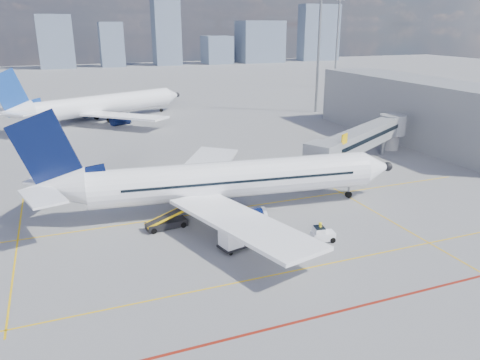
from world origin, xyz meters
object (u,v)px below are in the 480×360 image
object	(u,v)px
second_aircraft	(98,105)
ramp_worker	(320,232)
cargo_dolly	(240,235)
baggage_tug	(322,234)
belt_loader	(168,222)
main_aircraft	(219,181)

from	to	relation	value
second_aircraft	ramp_worker	bearing A→B (deg)	-102.27
cargo_dolly	ramp_worker	bearing A→B (deg)	-25.02
baggage_tug	cargo_dolly	bearing A→B (deg)	177.77
belt_loader	ramp_worker	world-z (taller)	belt_loader
main_aircraft	baggage_tug	world-z (taller)	main_aircraft
cargo_dolly	belt_loader	size ratio (longest dim) A/B	0.73
cargo_dolly	ramp_worker	xyz separation A→B (m)	(7.10, -1.43, -0.23)
baggage_tug	main_aircraft	bearing A→B (deg)	130.44
ramp_worker	second_aircraft	bearing A→B (deg)	34.24
cargo_dolly	belt_loader	world-z (taller)	belt_loader
belt_loader	ramp_worker	size ratio (longest dim) A/B	3.05
ramp_worker	main_aircraft	bearing A→B (deg)	53.26
baggage_tug	ramp_worker	size ratio (longest dim) A/B	1.20
ramp_worker	baggage_tug	bearing A→B (deg)	-113.78
baggage_tug	second_aircraft	bearing A→B (deg)	111.34
baggage_tug	belt_loader	bearing A→B (deg)	156.73
baggage_tug	cargo_dolly	distance (m)	7.37
main_aircraft	belt_loader	xyz separation A→B (m)	(-6.00, -2.42, -2.64)
second_aircraft	ramp_worker	distance (m)	64.49
main_aircraft	ramp_worker	size ratio (longest dim) A/B	21.21
baggage_tug	ramp_worker	distance (m)	0.27
belt_loader	baggage_tug	bearing A→B (deg)	-40.11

